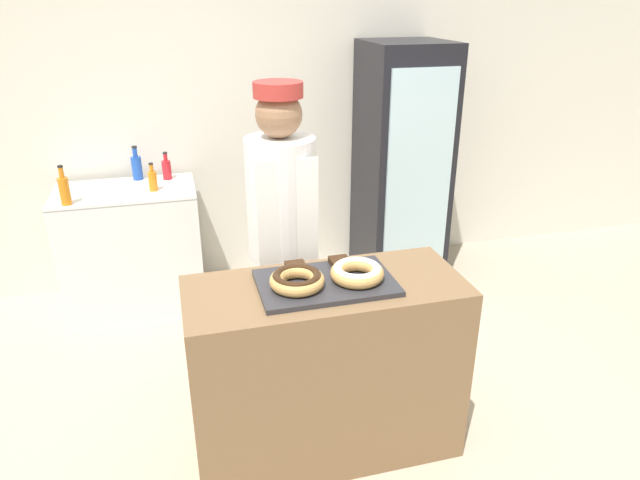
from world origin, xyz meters
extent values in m
plane|color=#B7A88E|center=(0.00, 0.00, 0.00)|extent=(14.00, 14.00, 0.00)
cube|color=silver|center=(0.00, 2.13, 1.35)|extent=(8.00, 0.06, 2.70)
cube|color=brown|center=(0.00, 0.00, 0.46)|extent=(1.28, 0.54, 0.91)
cube|color=#2D2D33|center=(0.00, 0.00, 0.93)|extent=(0.61, 0.39, 0.02)
torus|color=tan|center=(-0.14, -0.03, 0.97)|extent=(0.24, 0.24, 0.06)
torus|color=#331E0F|center=(-0.14, -0.03, 0.99)|extent=(0.22, 0.22, 0.04)
torus|color=tan|center=(0.14, -0.03, 0.97)|extent=(0.24, 0.24, 0.06)
torus|color=white|center=(0.14, -0.03, 0.99)|extent=(0.22, 0.22, 0.04)
cube|color=#382111|center=(-0.11, 0.14, 0.95)|extent=(0.09, 0.09, 0.03)
cube|color=#382111|center=(0.11, 0.14, 0.95)|extent=(0.09, 0.09, 0.03)
cylinder|color=#4C4C51|center=(-0.09, 0.51, 0.42)|extent=(0.26, 0.26, 0.84)
cylinder|color=white|center=(-0.09, 0.51, 1.16)|extent=(0.35, 0.35, 0.63)
cube|color=white|center=(-0.09, 0.35, 0.75)|extent=(0.30, 0.02, 1.33)
sphere|color=#936B4C|center=(-0.09, 0.51, 1.59)|extent=(0.23, 0.23, 0.23)
cylinder|color=#B2332D|center=(-0.09, 0.51, 1.71)|extent=(0.24, 0.24, 0.07)
cube|color=black|center=(1.09, 1.75, 0.91)|extent=(0.60, 0.64, 1.81)
cube|color=silver|center=(1.09, 1.42, 0.94)|extent=(0.49, 0.02, 1.45)
cube|color=white|center=(-0.95, 1.75, 0.44)|extent=(0.94, 0.57, 0.88)
cube|color=gray|center=(-0.95, 1.75, 0.86)|extent=(0.94, 0.57, 0.01)
cylinder|color=orange|center=(-1.28, 1.53, 0.97)|extent=(0.07, 0.07, 0.18)
cylinder|color=orange|center=(-1.28, 1.53, 1.10)|extent=(0.03, 0.03, 0.07)
cylinder|color=black|center=(-1.28, 1.53, 1.14)|extent=(0.03, 0.03, 0.01)
cylinder|color=orange|center=(-0.75, 1.68, 0.95)|extent=(0.06, 0.06, 0.13)
cylinder|color=orange|center=(-0.75, 1.68, 1.04)|extent=(0.03, 0.03, 0.05)
cylinder|color=black|center=(-0.75, 1.68, 1.07)|extent=(0.03, 0.03, 0.01)
cylinder|color=red|center=(-0.65, 1.92, 0.95)|extent=(0.06, 0.06, 0.14)
cylinder|color=red|center=(-0.65, 1.92, 1.05)|extent=(0.03, 0.03, 0.05)
cylinder|color=black|center=(-0.65, 1.92, 1.08)|extent=(0.03, 0.03, 0.01)
cylinder|color=#1E4CB2|center=(-0.86, 1.97, 0.97)|extent=(0.07, 0.07, 0.17)
cylinder|color=#1E4CB2|center=(-0.86, 1.97, 1.08)|extent=(0.03, 0.03, 0.06)
cylinder|color=black|center=(-0.86, 1.97, 1.12)|extent=(0.04, 0.04, 0.01)
camera|label=1|loc=(-0.61, -2.19, 2.12)|focal=32.00mm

